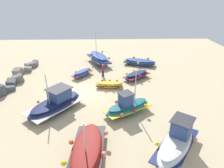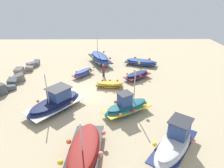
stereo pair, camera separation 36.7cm
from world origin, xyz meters
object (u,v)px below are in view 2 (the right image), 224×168
Objects in this scene: fishing_boat_4 at (83,73)px; fishing_boat_5 at (110,85)px; fishing_boat_7 at (84,151)px; fishing_boat_1 at (56,103)px; fishing_boat_0 at (127,107)px; fishing_boat_3 at (137,76)px; fishing_boat_6 at (141,62)px; person_walking at (103,69)px; fishing_boat_8 at (174,143)px; fishing_boat_2 at (100,59)px.

fishing_boat_4 is 4.55m from fishing_boat_5.
fishing_boat_7 reaches higher than fishing_boat_4.
fishing_boat_7 is (-13.23, -1.70, 0.13)m from fishing_boat_4.
fishing_boat_1 is at bearing 33.37° from fishing_boat_7.
fishing_boat_7 is at bearing -94.63° from fishing_boat_5.
fishing_boat_0 is 9.57m from fishing_boat_4.
fishing_boat_4 is (0.88, 6.64, -0.00)m from fishing_boat_3.
fishing_boat_5 is 8.30m from fishing_boat_6.
fishing_boat_0 is 12.50m from fishing_boat_6.
fishing_boat_6 is at bearing -77.60° from person_walking.
fishing_boat_0 is 0.95× the size of fishing_boat_6.
fishing_boat_0 is 1.48× the size of fishing_boat_5.
fishing_boat_8 reaches higher than person_walking.
fishing_boat_3 is at bearing -133.93° from fishing_boat_0.
fishing_boat_8 is at bearing 67.16° from fishing_boat_4.
fishing_boat_3 reaches higher than fishing_boat_4.
fishing_boat_2 is 17.90m from fishing_boat_7.
fishing_boat_1 is 1.15× the size of fishing_boat_6.
fishing_boat_3 is at bearing 38.41° from fishing_boat_5.
fishing_boat_7 is (-5.66, -3.19, -0.12)m from fishing_boat_1.
person_walking is (-3.99, 5.19, 0.51)m from fishing_boat_6.
fishing_boat_6 is (12.14, -2.96, -0.19)m from fishing_boat_0.
fishing_boat_1 is 1.05× the size of fishing_boat_7.
fishing_boat_4 is at bearing 61.70° from person_walking.
fishing_boat_3 is at bearing 119.16° from fishing_boat_4.
fishing_boat_0 is at bearing -69.50° from fishing_boat_5.
fishing_boat_2 is at bearing 55.48° from fishing_boat_8.
fishing_boat_3 is at bearing -82.33° from fishing_boat_6.
fishing_boat_4 is at bearing 134.02° from fishing_boat_3.
fishing_boat_8 is at bearing -4.06° from fishing_boat_2.
fishing_boat_4 is 13.34m from fishing_boat_7.
fishing_boat_0 is 13.28m from fishing_boat_2.
fishing_boat_7 is at bearing 44.03° from fishing_boat_4.
fishing_boat_6 is (-0.82, -5.87, -0.31)m from fishing_boat_2.
fishing_boat_3 is at bearing -17.90° from fishing_boat_7.
fishing_boat_2 is at bearing -17.14° from person_walking.
fishing_boat_7 reaches higher than fishing_boat_3.
fishing_boat_1 reaches higher than fishing_boat_7.
fishing_boat_3 is 4.06m from fishing_boat_5.
fishing_boat_1 reaches higher than person_walking.
person_walking is (7.43, -4.04, 0.28)m from fishing_boat_1.
person_walking is at bearing 59.01° from fishing_boat_8.
fishing_boat_2 reaches higher than fishing_boat_7.
fishing_boat_7 reaches higher than fishing_boat_8.
fishing_boat_0 is at bearing -9.37° from fishing_boat_2.
person_walking is (-0.14, -2.54, 0.53)m from fishing_boat_4.
fishing_boat_4 is at bearing -43.78° from fishing_boat_2.
fishing_boat_8 is (-9.66, -4.25, 0.39)m from fishing_boat_5.
fishing_boat_3 is (-5.55, -4.78, -0.33)m from fishing_boat_2.
fishing_boat_5 is 10.56m from fishing_boat_8.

